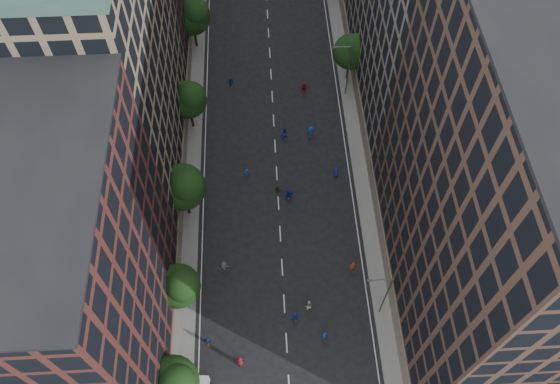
{
  "coord_description": "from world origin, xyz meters",
  "views": [
    {
      "loc": [
        -1.64,
        -9.18,
        58.87
      ],
      "look_at": [
        0.22,
        27.27,
        2.0
      ],
      "focal_mm": 35.0,
      "sensor_mm": 36.0,
      "label": 1
    }
  ],
  "objects": [
    {
      "name": "ground",
      "position": [
        0.0,
        40.0,
        0.0
      ],
      "size": [
        240.0,
        240.0,
        0.0
      ],
      "primitive_type": "plane",
      "color": "black",
      "rests_on": "ground"
    },
    {
      "name": "sidewalk_left",
      "position": [
        -12.0,
        47.5,
        0.07
      ],
      "size": [
        4.0,
        105.0,
        0.15
      ],
      "primitive_type": "cube",
      "color": "slate",
      "rests_on": "ground"
    },
    {
      "name": "sidewalk_right",
      "position": [
        12.0,
        47.5,
        0.07
      ],
      "size": [
        4.0,
        105.0,
        0.15
      ],
      "primitive_type": "cube",
      "color": "slate",
      "rests_on": "ground"
    },
    {
      "name": "bldg_left_a",
      "position": [
        -19.0,
        11.0,
        15.0
      ],
      "size": [
        14.0,
        22.0,
        30.0
      ],
      "primitive_type": "cube",
      "color": "#51241F",
      "rests_on": "ground"
    },
    {
      "name": "bldg_left_b",
      "position": [
        -19.0,
        35.0,
        17.0
      ],
      "size": [
        14.0,
        26.0,
        34.0
      ],
      "primitive_type": "cube",
      "color": "#897459",
      "rests_on": "ground"
    },
    {
      "name": "bldg_right_a",
      "position": [
        19.0,
        15.0,
        18.0
      ],
      "size": [
        14.0,
        30.0,
        36.0
      ],
      "primitive_type": "cube",
      "color": "#4E3529",
      "rests_on": "ground"
    },
    {
      "name": "bldg_right_b",
      "position": [
        19.0,
        44.0,
        16.5
      ],
      "size": [
        14.0,
        28.0,
        33.0
      ],
      "primitive_type": "cube",
      "color": "#6C6459",
      "rests_on": "ground"
    },
    {
      "name": "tree_left_0",
      "position": [
        -11.01,
        3.85,
        5.96
      ],
      "size": [
        5.2,
        5.2,
        8.83
      ],
      "color": "black",
      "rests_on": "ground"
    },
    {
      "name": "tree_left_1",
      "position": [
        -11.02,
        13.86,
        5.55
      ],
      "size": [
        4.8,
        4.8,
        8.21
      ],
      "color": "black",
      "rests_on": "ground"
    },
    {
      "name": "tree_left_2",
      "position": [
        -10.99,
        25.83,
        6.36
      ],
      "size": [
        5.6,
        5.6,
        9.45
      ],
      "color": "black",
      "rests_on": "ground"
    },
    {
      "name": "tree_left_3",
      "position": [
        -11.02,
        39.85,
        5.82
      ],
      "size": [
        5.0,
        5.0,
        8.58
      ],
      "color": "black",
      "rests_on": "ground"
    },
    {
      "name": "tree_left_4",
      "position": [
        -11.0,
        55.84,
        6.1
      ],
      "size": [
        5.4,
        5.4,
        9.08
      ],
      "color": "black",
      "rests_on": "ground"
    },
    {
      "name": "tree_right_a",
      "position": [
        11.38,
        47.85,
        5.63
      ],
      "size": [
        5.0,
        5.0,
        8.39
      ],
      "color": "black",
      "rests_on": "ground"
    },
    {
      "name": "streetlamp_near",
      "position": [
        10.37,
        12.0,
        5.17
      ],
      "size": [
        2.64,
        0.22,
        9.06
      ],
      "color": "#595B60",
      "rests_on": "ground"
    },
    {
      "name": "streetlamp_far",
      "position": [
        10.37,
        45.0,
        5.17
      ],
      "size": [
        2.64,
        0.22,
        9.06
      ],
      "color": "#595B60",
      "rests_on": "ground"
    },
    {
      "name": "skater_1",
      "position": [
        4.14,
        9.29,
        0.81
      ],
      "size": [
        0.63,
        0.45,
        1.63
      ],
      "primitive_type": "imported",
      "rotation": [
        0.0,
        0.0,
        3.25
      ],
      "color": "#123E98",
      "rests_on": "ground"
    },
    {
      "name": "skater_4",
      "position": [
        -8.5,
        9.43,
        0.76
      ],
      "size": [
        0.91,
        0.4,
        1.53
      ],
      "primitive_type": "imported",
      "rotation": [
        0.0,
        0.0,
        3.11
      ],
      "color": "#152DAA",
      "rests_on": "ground"
    },
    {
      "name": "skater_5",
      "position": [
        1.05,
        11.63,
        0.75
      ],
      "size": [
        1.45,
        0.99,
        1.5
      ],
      "primitive_type": "imported",
      "rotation": [
        0.0,
        0.0,
        3.57
      ],
      "color": "#1435A7",
      "rests_on": "ground"
    },
    {
      "name": "skater_6",
      "position": [
        -5.03,
        7.04,
        0.84
      ],
      "size": [
        0.94,
        0.76,
        1.68
      ],
      "primitive_type": "imported",
      "rotation": [
        0.0,
        0.0,
        3.46
      ],
      "color": "maroon",
      "rests_on": "ground"
    },
    {
      "name": "skater_7",
      "position": [
        8.15,
        17.28,
        0.91
      ],
      "size": [
        0.77,
        0.61,
        1.83
      ],
      "primitive_type": "imported",
      "rotation": [
        0.0,
        0.0,
        3.44
      ],
      "color": "maroon",
      "rests_on": "ground"
    },
    {
      "name": "skater_8",
      "position": [
        2.64,
        12.77,
        0.96
      ],
      "size": [
        1.1,
        0.97,
        1.92
      ],
      "primitive_type": "imported",
      "rotation": [
        0.0,
        0.0,
        3.44
      ],
      "color": "silver",
      "rests_on": "ground"
    },
    {
      "name": "skater_9",
      "position": [
        -6.75,
        17.91,
        0.96
      ],
      "size": [
        1.38,
        0.99,
        1.93
      ],
      "primitive_type": "imported",
      "rotation": [
        0.0,
        0.0,
        3.38
      ],
      "color": "#434448",
      "rests_on": "ground"
    },
    {
      "name": "skater_10",
      "position": [
        0.03,
        28.29,
        0.85
      ],
      "size": [
        1.03,
        0.52,
        1.69
      ],
      "primitive_type": "imported",
      "rotation": [
        0.0,
        0.0,
        3.03
      ],
      "color": "#1A571F",
      "rests_on": "ground"
    },
    {
      "name": "skater_11",
      "position": [
        1.32,
        27.49,
        0.9
      ],
      "size": [
        1.73,
        0.8,
        1.79
      ],
      "primitive_type": "imported",
      "rotation": [
        0.0,
        0.0,
        3.31
      ],
      "color": "#1328A0",
      "rests_on": "ground"
    },
    {
      "name": "skater_12",
      "position": [
        7.65,
        30.65,
        0.81
      ],
      "size": [
        0.93,
        0.78,
        1.61
      ],
      "primitive_type": "imported",
      "rotation": [
        0.0,
        0.0,
        2.73
      ],
      "color": "#1E16B3",
      "rests_on": "ground"
    },
    {
      "name": "skater_13",
      "position": [
        -3.9,
        30.98,
        0.91
      ],
      "size": [
        0.77,
        0.62,
        1.83
      ],
      "primitive_type": "imported",
      "rotation": [
        0.0,
        0.0,
        3.46
      ],
      "color": "#1555B1",
      "rests_on": "ground"
    },
    {
      "name": "skater_14",
      "position": [
        1.23,
        37.31,
        0.96
      ],
      "size": [
        1.16,
        1.05,
        1.93
      ],
      "primitive_type": "imported",
      "rotation": [
        0.0,
        0.0,
        3.57
      ],
      "color": "#1538AB",
      "rests_on": "ground"
    },
    {
      "name": "skater_15",
      "position": [
        4.92,
        37.42,
        0.92
      ],
      "size": [
        1.33,
        1.0,
        1.83
      ],
      "primitive_type": "imported",
      "rotation": [
        0.0,
        0.0,
        2.84
      ],
      "color": "#1439A3",
      "rests_on": "ground"
    },
    {
      "name": "skater_16",
      "position": [
        -5.92,
        47.16,
        0.91
      ],
      "size": [
        1.13,
        0.64,
        1.81
      ],
      "primitive_type": "imported",
      "rotation": [
        0.0,
        0.0,
        2.95
      ],
      "color": "#114391",
      "rests_on": "ground"
    },
    {
      "name": "skater_17",
      "position": [
        4.61,
        45.72,
        0.81
      ],
      "size": [
        1.55,
        0.63,
        1.63
      ],
      "primitive_type": "imported",
      "rotation": [
        0.0,
        0.0,
        3.04
      ],
      "color": "maroon",
      "rests_on": "ground"
    }
  ]
}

